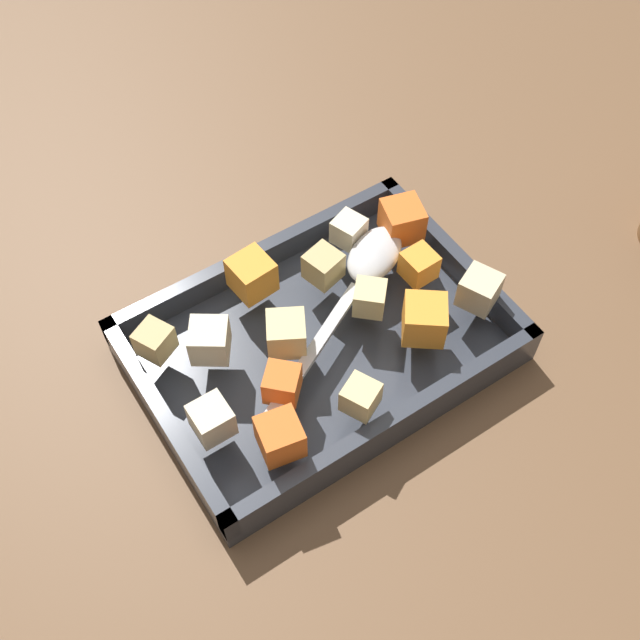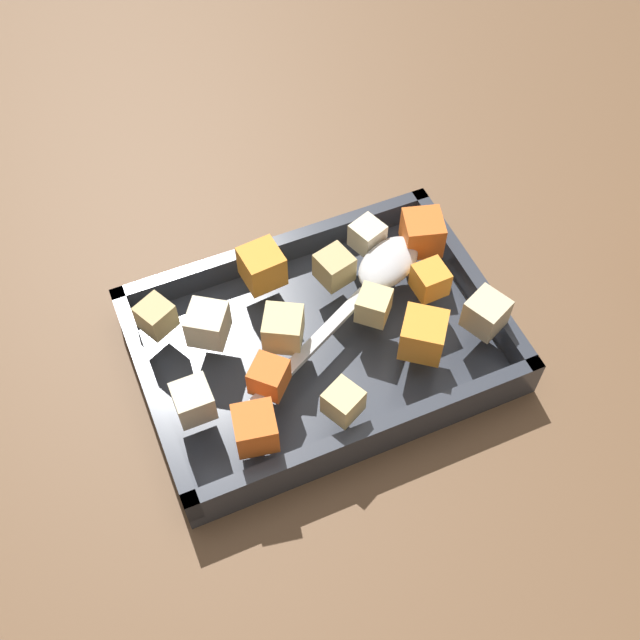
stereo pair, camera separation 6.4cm
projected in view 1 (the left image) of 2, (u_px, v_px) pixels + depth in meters
The scene contains 18 objects.
ground_plane at pixel (318, 339), 0.69m from camera, with size 4.00×4.00×0.00m, color brown.
baking_dish at pixel (320, 345), 0.67m from camera, with size 0.30×0.21×0.04m.
carrot_chunk_center at pixel (424, 319), 0.63m from camera, with size 0.03×0.03×0.03m, color orange.
carrot_chunk_under_handle at pixel (419, 265), 0.67m from camera, with size 0.03×0.03×0.03m, color orange.
carrot_chunk_front_center at pixel (402, 220), 0.69m from camera, with size 0.03×0.03×0.03m, color orange.
carrot_chunk_back_center at pixel (252, 275), 0.66m from camera, with size 0.03×0.03×0.03m, color orange.
carrot_chunk_heap_side at pixel (282, 384), 0.60m from camera, with size 0.03×0.03×0.03m, color orange.
carrot_chunk_mid_right at pixel (280, 437), 0.57m from camera, with size 0.03×0.03×0.03m, color orange.
potato_chunk_near_left at pixel (286, 334), 0.62m from camera, with size 0.03×0.03×0.03m, color #E0CC89.
potato_chunk_near_right at pixel (361, 397), 0.60m from camera, with size 0.03×0.03×0.03m, color #E0CC89.
potato_chunk_corner_nw at pixel (370, 298), 0.65m from camera, with size 0.03×0.03×0.03m, color #E0CC89.
potato_chunk_mid_left at pixel (479, 290), 0.65m from camera, with size 0.03×0.03×0.03m, color beige.
potato_chunk_far_right at pixel (349, 230), 0.69m from camera, with size 0.02×0.02×0.02m, color beige.
potato_chunk_corner_ne at pixel (212, 420), 0.58m from camera, with size 0.03×0.03×0.03m, color beige.
potato_chunk_rim_edge at pixel (323, 266), 0.67m from camera, with size 0.03×0.03×0.03m, color tan.
potato_chunk_corner_se at pixel (155, 341), 0.62m from camera, with size 0.03×0.03×0.03m, color tan.
potato_chunk_corner_sw at pixel (210, 340), 0.62m from camera, with size 0.03×0.03×0.03m, color beige.
serving_spoon at pixel (367, 266), 0.67m from camera, with size 0.21×0.12×0.02m.
Camera 1 is at (-0.20, -0.31, 0.58)m, focal length 44.13 mm.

